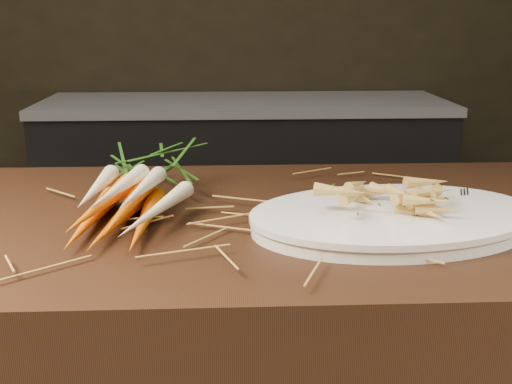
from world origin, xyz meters
TOP-DOWN VIEW (x-y plane):
  - back_counter at (0.30, 2.18)m, footprint 1.82×0.62m
  - straw_bedding at (0.00, 0.30)m, footprint 1.40×0.60m
  - root_veg_bunch at (0.07, 0.35)m, footprint 0.19×0.49m
  - serving_platter at (0.47, 0.22)m, footprint 0.49×0.37m
  - roasted_veg_heap at (0.47, 0.22)m, footprint 0.24×0.20m
  - serving_fork at (0.63, 0.23)m, footprint 0.07×0.16m

SIDE VIEW (x-z plane):
  - back_counter at x=0.30m, z-range 0.00..0.84m
  - straw_bedding at x=0.00m, z-range 0.90..0.92m
  - serving_platter at x=0.47m, z-range 0.90..0.92m
  - serving_fork at x=0.63m, z-range 0.92..0.93m
  - root_veg_bunch at x=0.07m, z-range 0.90..0.99m
  - roasted_veg_heap at x=0.47m, z-range 0.92..0.97m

